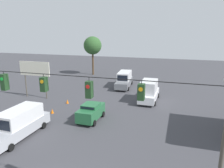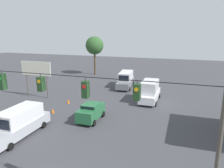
% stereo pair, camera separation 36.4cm
% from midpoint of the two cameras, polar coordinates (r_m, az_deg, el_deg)
% --- Properties ---
extents(overhead_signal_span, '(18.40, 0.38, 7.93)m').
position_cam_midpoint_polar(overhead_signal_span, '(12.99, -17.22, -6.55)').
color(overhead_signal_span, '#4C473D').
rests_on(overhead_signal_span, ground_plane).
extents(box_truck_silver_parked_shoulder, '(2.49, 6.94, 2.61)m').
position_cam_midpoint_polar(box_truck_silver_parked_shoulder, '(22.35, -22.71, -9.26)').
color(box_truck_silver_parked_shoulder, '#A8AAB2').
rests_on(box_truck_silver_parked_shoulder, ground_plane).
extents(box_truck_white_oncoming_deep, '(2.44, 6.03, 2.96)m').
position_cam_midpoint_polar(box_truck_white_oncoming_deep, '(30.78, 10.18, -1.88)').
color(box_truck_white_oncoming_deep, silver).
rests_on(box_truck_white_oncoming_deep, ground_plane).
extents(box_truck_grey_withflow_deep, '(2.81, 7.20, 2.66)m').
position_cam_midpoint_polar(box_truck_grey_withflow_deep, '(38.24, 3.86, 1.18)').
color(box_truck_grey_withflow_deep, slate).
rests_on(box_truck_grey_withflow_deep, ground_plane).
extents(sedan_green_withflow_mid, '(2.08, 4.10, 1.89)m').
position_cam_midpoint_polar(sedan_green_withflow_mid, '(24.24, -5.08, -7.20)').
color(sedan_green_withflow_mid, '#236038').
rests_on(sedan_green_withflow_mid, ground_plane).
extents(traffic_cone_nearest, '(0.36, 0.36, 0.56)m').
position_cam_midpoint_polar(traffic_cone_nearest, '(22.46, -24.48, -12.18)').
color(traffic_cone_nearest, orange).
rests_on(traffic_cone_nearest, ground_plane).
extents(traffic_cone_second, '(0.36, 0.36, 0.56)m').
position_cam_midpoint_polar(traffic_cone_second, '(24.89, -19.20, -9.13)').
color(traffic_cone_second, orange).
rests_on(traffic_cone_second, ground_plane).
extents(traffic_cone_third, '(0.36, 0.36, 0.56)m').
position_cam_midpoint_polar(traffic_cone_third, '(27.32, -14.85, -6.75)').
color(traffic_cone_third, orange).
rests_on(traffic_cone_third, ground_plane).
extents(traffic_cone_fourth, '(0.36, 0.36, 0.56)m').
position_cam_midpoint_polar(traffic_cone_fourth, '(30.40, -11.04, -4.43)').
color(traffic_cone_fourth, orange).
rests_on(traffic_cone_fourth, ground_plane).
extents(roadside_billboard, '(4.92, 0.16, 5.34)m').
position_cam_midpoint_polar(roadside_billboard, '(33.53, -18.95, 3.32)').
color(roadside_billboard, '#4C473D').
rests_on(roadside_billboard, ground_plane).
extents(tree_horizon_left, '(3.94, 3.94, 8.46)m').
position_cam_midpoint_polar(tree_horizon_left, '(48.60, -4.37, 9.95)').
color(tree_horizon_left, '#4C3823').
rests_on(tree_horizon_left, ground_plane).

